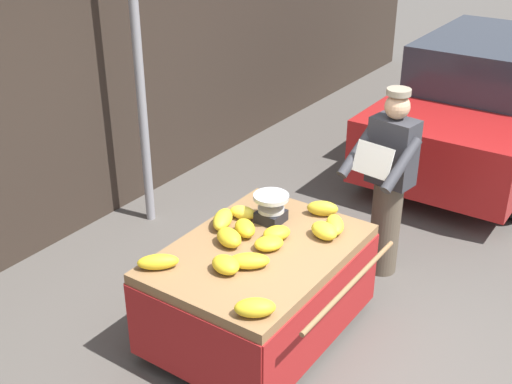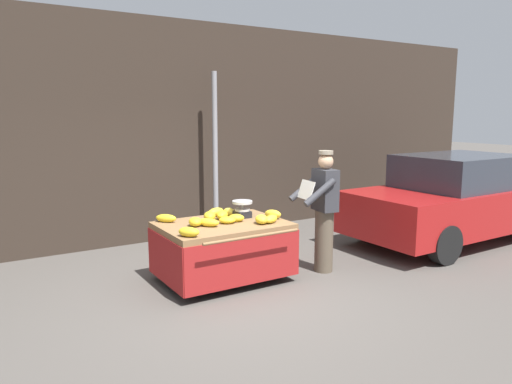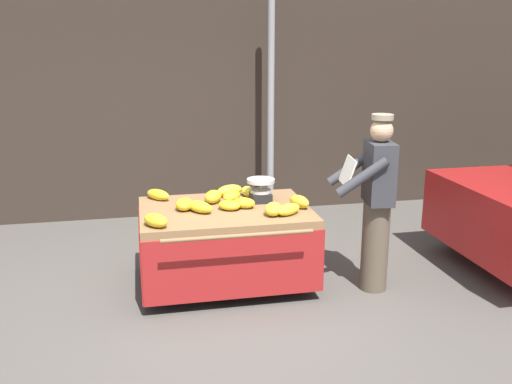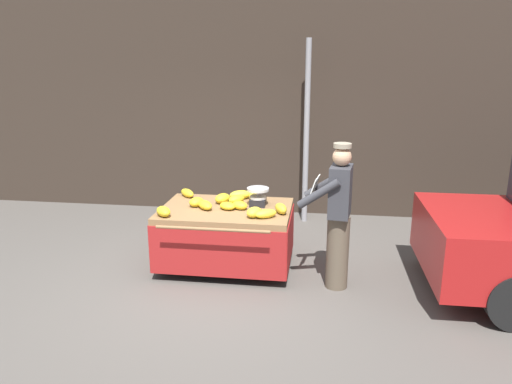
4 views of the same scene
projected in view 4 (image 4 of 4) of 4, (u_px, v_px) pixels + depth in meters
name	position (u px, v px, depth m)	size (l,w,h in m)	color
ground_plane	(214.00, 286.00, 5.76)	(60.00, 60.00, 0.00)	#514C47
back_wall	(252.00, 102.00, 8.25)	(16.00, 0.24, 3.81)	#332821
street_pole	(306.00, 134.00, 7.71)	(0.09, 0.09, 2.92)	gray
banana_cart	(226.00, 224.00, 6.16)	(1.65, 1.37, 0.79)	olive
weighing_scale	(258.00, 197.00, 6.17)	(0.28, 0.28, 0.23)	black
banana_bunch_0	(253.00, 197.00, 6.40)	(0.12, 0.22, 0.11)	yellow
banana_bunch_1	(240.00, 205.00, 6.04)	(0.15, 0.21, 0.10)	gold
banana_bunch_2	(205.00, 205.00, 6.04)	(0.14, 0.29, 0.11)	gold
banana_bunch_3	(236.00, 199.00, 6.27)	(0.15, 0.23, 0.12)	gold
banana_bunch_4	(281.00, 209.00, 5.87)	(0.12, 0.25, 0.12)	gold
banana_bunch_5	(187.00, 193.00, 6.59)	(0.12, 0.29, 0.11)	gold
banana_bunch_6	(228.00, 206.00, 6.03)	(0.17, 0.22, 0.09)	gold
banana_bunch_7	(254.00, 212.00, 5.73)	(0.16, 0.23, 0.12)	yellow
banana_bunch_8	(240.00, 195.00, 6.48)	(0.14, 0.29, 0.12)	yellow
banana_bunch_9	(196.00, 202.00, 6.16)	(0.17, 0.22, 0.12)	gold
banana_bunch_10	(163.00, 211.00, 5.77)	(0.15, 0.26, 0.11)	gold
banana_bunch_11	(222.00, 198.00, 6.30)	(0.16, 0.24, 0.12)	gold
banana_bunch_12	(266.00, 214.00, 5.70)	(0.13, 0.28, 0.10)	yellow
vendor_person	(338.00, 216.00, 5.52)	(0.62, 0.57, 1.71)	brown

